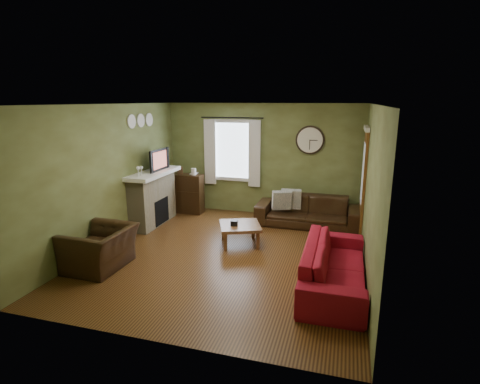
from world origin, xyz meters
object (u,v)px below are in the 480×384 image
(armchair, at_px, (100,248))
(coffee_table, at_px, (240,234))
(sofa_brown, at_px, (308,211))
(bookshelf, at_px, (187,193))
(sofa_red, at_px, (334,265))

(armchair, relative_size, coffee_table, 1.39)
(sofa_brown, height_order, armchair, armchair)
(sofa_brown, relative_size, armchair, 2.14)
(bookshelf, bearing_deg, sofa_brown, -3.31)
(bookshelf, bearing_deg, armchair, -91.36)
(coffee_table, bearing_deg, armchair, -139.63)
(bookshelf, height_order, sofa_red, bookshelf)
(sofa_brown, relative_size, sofa_red, 1.00)
(bookshelf, relative_size, armchair, 0.92)
(armchair, distance_m, coffee_table, 2.49)
(armchair, bearing_deg, coffee_table, 130.95)
(bookshelf, bearing_deg, sofa_red, -38.24)
(coffee_table, bearing_deg, bookshelf, 137.85)
(sofa_brown, height_order, sofa_red, same)
(bookshelf, height_order, coffee_table, bookshelf)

